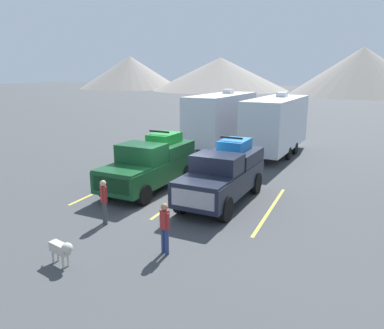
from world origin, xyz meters
TOP-DOWN VIEW (x-y plane):
  - ground_plane at (0.00, 0.00)m, footprint 240.00×240.00m
  - pickup_truck_a at (-1.86, 1.17)m, footprint 2.41×5.43m
  - pickup_truck_b at (1.73, 0.84)m, footprint 2.31×5.38m
  - lot_stripe_a at (-3.76, 0.57)m, footprint 0.12×5.50m
  - lot_stripe_b at (0.00, 0.57)m, footprint 0.12×5.50m
  - lot_stripe_c at (3.76, 0.57)m, footprint 0.12×5.50m
  - camper_trailer_a at (-2.05, 11.35)m, footprint 2.94×8.68m
  - camper_trailer_b at (1.88, 10.34)m, footprint 2.91×8.44m
  - person_a at (1.69, -4.28)m, footprint 0.33×0.25m
  - person_b at (-1.28, -3.14)m, footprint 0.30×0.29m
  - dog at (-0.56, -6.05)m, footprint 0.96×0.45m
  - mountain_ridge at (-8.68, 80.03)m, footprint 125.94×39.75m

SIDE VIEW (x-z plane):
  - ground_plane at x=0.00m, z-range 0.00..0.00m
  - lot_stripe_a at x=-3.76m, z-range 0.00..0.01m
  - lot_stripe_b at x=0.00m, z-range 0.00..0.01m
  - lot_stripe_c at x=3.76m, z-range 0.00..0.01m
  - dog at x=-0.56m, z-range 0.13..0.89m
  - person_a at x=1.69m, z-range 0.12..1.69m
  - person_b at x=-1.28m, z-range 0.12..1.71m
  - pickup_truck_a at x=-1.86m, z-range -0.10..2.44m
  - pickup_truck_b at x=1.73m, z-range -0.11..2.45m
  - camper_trailer_b at x=1.88m, z-range 0.10..3.99m
  - camper_trailer_a at x=-2.05m, z-range 0.10..4.05m
  - mountain_ridge at x=-8.68m, z-range -0.41..9.50m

